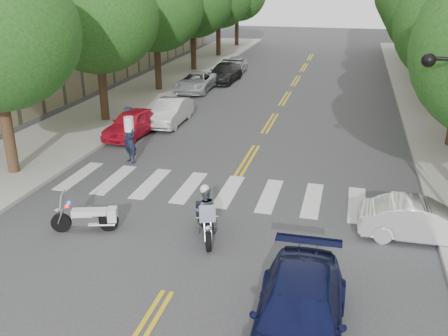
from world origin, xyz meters
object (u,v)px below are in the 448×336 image
(motorcycle_police, at_px, (205,214))
(convertible, at_px, (421,221))
(officer_standing, at_px, (130,141))
(motorcycle_parked, at_px, (91,217))
(sedan_blue, at_px, (299,316))

(motorcycle_police, distance_m, convertible, 6.56)
(motorcycle_police, bearing_deg, convertible, 170.91)
(motorcycle_police, height_order, officer_standing, officer_standing)
(motorcycle_parked, relative_size, convertible, 0.55)
(motorcycle_police, distance_m, motorcycle_parked, 3.63)
(motorcycle_police, bearing_deg, sedan_blue, 106.65)
(officer_standing, bearing_deg, motorcycle_parked, -46.26)
(motorcycle_parked, distance_m, sedan_blue, 7.76)
(officer_standing, xyz_separation_m, sedan_blue, (8.24, -9.59, -0.26))
(motorcycle_police, height_order, motorcycle_parked, motorcycle_police)
(motorcycle_police, xyz_separation_m, convertible, (6.38, 1.49, -0.17))
(motorcycle_police, bearing_deg, officer_standing, -70.26)
(motorcycle_police, height_order, sedan_blue, motorcycle_police)
(motorcycle_parked, bearing_deg, officer_standing, -5.30)
(convertible, bearing_deg, motorcycle_police, 101.29)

